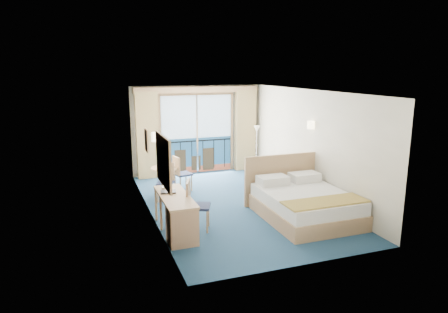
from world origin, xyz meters
TOP-DOWN VIEW (x-y plane):
  - floor at (0.00, 0.00)m, footprint 6.50×6.50m
  - room_walls at (0.00, 0.00)m, footprint 4.04×6.54m
  - balcony_door at (-0.01, 3.22)m, footprint 2.36×0.03m
  - curtain_left at (-1.55, 3.07)m, footprint 0.65×0.22m
  - curtain_right at (1.55, 3.07)m, footprint 0.65×0.22m
  - pelmet at (0.00, 3.10)m, footprint 3.80×0.25m
  - mirror at (-1.97, -1.50)m, footprint 0.05×1.25m
  - wall_print at (-1.97, 0.45)m, footprint 0.04×0.42m
  - sconce_left at (-1.94, -0.60)m, footprint 0.18×0.18m
  - sconce_right at (1.94, -0.15)m, footprint 0.18×0.18m
  - bed at (1.11, -1.34)m, footprint 1.91×2.27m
  - nightstand at (1.76, 0.09)m, footprint 0.45×0.43m
  - phone at (1.79, 0.12)m, footprint 0.24×0.22m
  - armchair at (1.37, 1.38)m, footprint 0.92×0.93m
  - floor_lamp at (1.61, 2.30)m, footprint 0.21×0.21m
  - desk at (-1.71, -1.62)m, footprint 0.56×1.62m
  - desk_chair at (-1.32, -1.19)m, footprint 0.58×0.58m
  - folder at (-1.79, -0.94)m, footprint 0.33×0.27m
  - desk_lamp at (-1.82, -0.66)m, footprint 0.13×0.13m
  - round_table at (-1.36, 1.52)m, footprint 0.74×0.74m
  - table_chair_a at (-0.97, 1.46)m, footprint 0.49×0.48m
  - table_chair_b at (-1.47, 0.88)m, footprint 0.53×0.53m

SIDE VIEW (x-z plane):
  - floor at x=0.00m, z-range 0.00..0.00m
  - nightstand at x=1.76m, z-range 0.00..0.59m
  - armchair at x=1.37m, z-range 0.00..0.63m
  - bed at x=1.11m, z-range -0.26..0.94m
  - desk at x=-1.71m, z-range 0.04..0.80m
  - round_table at x=-1.36m, z-range 0.17..0.84m
  - table_chair_b at x=-1.47m, z-range 0.06..0.99m
  - table_chair_a at x=-0.97m, z-range 0.06..1.01m
  - desk_chair at x=-1.32m, z-range 0.07..1.09m
  - phone at x=1.79m, z-range 0.59..0.68m
  - folder at x=-1.79m, z-range 0.76..0.79m
  - desk_lamp at x=-1.82m, z-range 0.88..1.35m
  - balcony_door at x=-0.01m, z-range -0.12..2.40m
  - floor_lamp at x=1.61m, z-range 0.39..1.91m
  - curtain_left at x=-1.55m, z-range 0.00..2.55m
  - curtain_right at x=1.55m, z-range 0.00..2.55m
  - mirror at x=-1.97m, z-range 1.08..2.03m
  - wall_print at x=-1.97m, z-range 1.34..1.86m
  - room_walls at x=0.00m, z-range 0.42..3.14m
  - sconce_left at x=-1.94m, z-range 1.76..1.94m
  - sconce_right at x=1.94m, z-range 1.76..1.94m
  - pelmet at x=0.00m, z-range 2.49..2.67m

